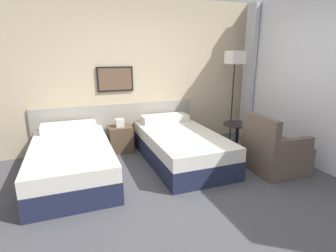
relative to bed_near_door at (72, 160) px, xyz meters
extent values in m
plane|color=#47474C|center=(1.41, -1.10, -0.25)|extent=(16.00, 16.00, 0.00)
cube|color=#C6B28E|center=(1.41, 1.05, 1.10)|extent=(10.00, 0.06, 2.70)
cube|color=gray|center=(0.85, 1.00, 0.17)|extent=(2.93, 0.04, 0.83)
cube|color=black|center=(0.85, 1.00, 1.03)|extent=(0.64, 0.03, 0.44)
cube|color=brown|center=(0.85, 0.99, 1.03)|extent=(0.58, 0.01, 0.38)
cube|color=#B7BAC1|center=(3.47, 0.67, 1.07)|extent=(0.10, 0.24, 2.64)
cube|color=#1E233D|center=(0.00, -0.03, -0.11)|extent=(1.08, 2.00, 0.29)
cube|color=silver|center=(0.00, -0.03, 0.13)|extent=(1.07, 1.98, 0.20)
cube|color=silver|center=(0.00, 0.74, 0.30)|extent=(0.86, 0.34, 0.13)
cube|color=#1E233D|center=(1.69, -0.03, -0.11)|extent=(1.08, 2.00, 0.29)
cube|color=silver|center=(1.69, -0.03, 0.13)|extent=(1.07, 1.98, 0.20)
cube|color=silver|center=(1.69, 0.74, 0.30)|extent=(0.86, 0.34, 0.13)
cube|color=brown|center=(0.85, 0.77, -0.02)|extent=(0.41, 0.35, 0.47)
cube|color=silver|center=(0.85, 0.77, 0.28)|extent=(0.14, 0.14, 0.14)
cylinder|color=black|center=(2.99, 0.49, -0.24)|extent=(0.24, 0.24, 0.02)
cylinder|color=black|center=(2.99, 0.49, 0.53)|extent=(0.02, 0.02, 1.52)
cube|color=silver|center=(2.99, 0.49, 1.41)|extent=(0.28, 0.28, 0.23)
cylinder|color=black|center=(2.62, -0.25, -0.24)|extent=(0.31, 0.31, 0.01)
cylinder|color=black|center=(2.62, -0.25, 0.05)|extent=(0.05, 0.05, 0.57)
cylinder|color=black|center=(2.62, -0.25, 0.34)|extent=(0.47, 0.47, 0.02)
cube|color=brown|center=(2.88, -0.87, -0.04)|extent=(0.76, 0.78, 0.42)
cube|color=brown|center=(2.57, -0.85, 0.39)|extent=(0.13, 0.75, 0.45)
cube|color=brown|center=(2.87, -1.19, 0.26)|extent=(0.63, 0.12, 0.18)
cube|color=brown|center=(2.90, -0.54, 0.26)|extent=(0.63, 0.12, 0.18)
camera|label=1|loc=(0.06, -3.75, 1.46)|focal=28.00mm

